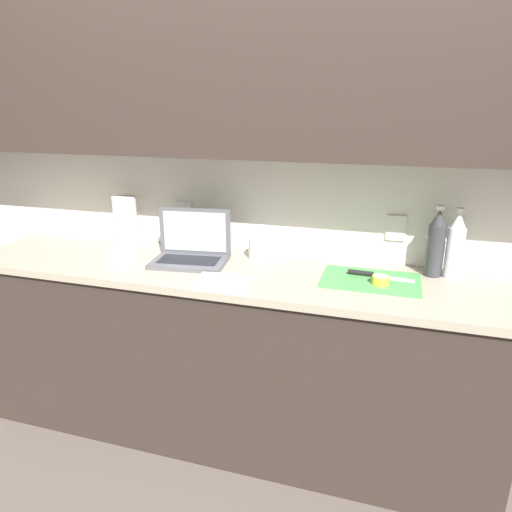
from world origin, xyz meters
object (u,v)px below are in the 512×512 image
(bowl_white, at_px, (121,254))
(laptop, at_px, (191,249))
(measuring_cup, at_px, (258,249))
(knife, at_px, (369,274))
(cutting_board, at_px, (371,280))
(paper_towel_roll, at_px, (126,222))
(lemon_half_cut, at_px, (380,280))
(bottle_oil_tall, at_px, (455,246))
(bottle_green_soda, at_px, (436,244))

(bowl_white, bearing_deg, laptop, 13.85)
(bowl_white, bearing_deg, measuring_cup, 18.71)
(knife, bearing_deg, bowl_white, -172.00)
(cutting_board, height_order, paper_towel_roll, paper_towel_roll)
(lemon_half_cut, bearing_deg, laptop, 175.72)
(cutting_board, height_order, bottle_oil_tall, bottle_oil_tall)
(measuring_cup, bearing_deg, paper_towel_roll, -179.31)
(cutting_board, relative_size, knife, 1.46)
(laptop, distance_m, knife, 0.85)
(paper_towel_roll, bearing_deg, bottle_green_soda, 0.26)
(bottle_oil_tall, bearing_deg, bowl_white, -172.03)
(knife, relative_size, paper_towel_roll, 1.05)
(cutting_board, relative_size, bowl_white, 2.81)
(knife, xyz_separation_m, measuring_cup, (-0.55, 0.12, 0.03))
(lemon_half_cut, relative_size, bowl_white, 0.47)
(bottle_green_soda, xyz_separation_m, bowl_white, (-1.46, -0.22, -0.12))
(bowl_white, xyz_separation_m, paper_towel_roll, (-0.09, 0.21, 0.11))
(measuring_cup, bearing_deg, bottle_green_soda, -0.13)
(laptop, xyz_separation_m, measuring_cup, (0.30, 0.13, -0.01))
(laptop, bearing_deg, measuring_cup, 16.76)
(knife, bearing_deg, cutting_board, -72.34)
(laptop, bearing_deg, paper_towel_roll, 156.91)
(lemon_half_cut, relative_size, paper_towel_roll, 0.26)
(bottle_green_soda, relative_size, measuring_cup, 2.76)
(bottle_green_soda, bearing_deg, measuring_cup, 179.87)
(laptop, distance_m, bottle_oil_tall, 1.21)
(laptop, bearing_deg, lemon_half_cut, -11.42)
(bottle_green_soda, distance_m, measuring_cup, 0.82)
(bottle_oil_tall, bearing_deg, laptop, -173.74)
(cutting_board, xyz_separation_m, bowl_white, (-1.20, -0.06, 0.03))
(laptop, xyz_separation_m, paper_towel_roll, (-0.43, 0.12, 0.08))
(lemon_half_cut, bearing_deg, paper_towel_roll, 171.83)
(bottle_green_soda, distance_m, paper_towel_roll, 1.55)
(bowl_white, bearing_deg, knife, 4.75)
(paper_towel_roll, bearing_deg, laptop, -15.95)
(lemon_half_cut, distance_m, bottle_oil_tall, 0.38)
(bowl_white, bearing_deg, bottle_oil_tall, 7.97)
(bottle_green_soda, relative_size, bowl_white, 2.14)
(lemon_half_cut, bearing_deg, bottle_oil_tall, 33.70)
(laptop, height_order, lemon_half_cut, laptop)
(bottle_oil_tall, relative_size, paper_towel_roll, 1.15)
(measuring_cup, bearing_deg, bowl_white, -161.29)
(bottle_green_soda, height_order, bowl_white, bottle_green_soda)
(cutting_board, distance_m, bottle_oil_tall, 0.40)
(bottle_green_soda, distance_m, bottle_oil_tall, 0.08)
(lemon_half_cut, bearing_deg, measuring_cup, 161.49)
(knife, distance_m, measuring_cup, 0.56)
(cutting_board, bearing_deg, bowl_white, -177.12)
(laptop, height_order, paper_towel_roll, paper_towel_roll)
(laptop, relative_size, knife, 1.34)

